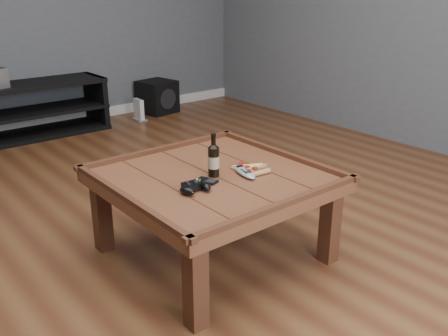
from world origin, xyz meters
TOP-DOWN VIEW (x-y plane):
  - ground at (0.00, 0.00)m, footprint 6.00×6.00m
  - baseboard at (0.00, 2.99)m, footprint 5.00×0.02m
  - coffee_table at (0.00, 0.00)m, footprint 1.03×1.03m
  - media_console at (0.00, 2.75)m, footprint 1.40×0.45m
  - beer_bottle at (-0.00, -0.01)m, footprint 0.06×0.06m
  - game_controller at (-0.19, -0.11)m, footprint 0.17×0.12m
  - pizza_slice at (0.18, -0.07)m, footprint 0.18×0.27m
  - smartphone at (-0.08, -0.05)m, footprint 0.08×0.11m
  - remote_control at (0.12, -0.10)m, footprint 0.11×0.21m
  - subwoofer at (1.40, 2.80)m, footprint 0.40×0.40m
  - game_console at (1.07, 2.63)m, footprint 0.11×0.18m

SIDE VIEW (x-z plane):
  - ground at x=0.00m, z-range 0.00..0.00m
  - baseboard at x=0.00m, z-range 0.00..0.10m
  - game_console at x=1.07m, z-range -0.01..0.21m
  - subwoofer at x=1.40m, z-range 0.00..0.35m
  - media_console at x=0.00m, z-range 0.00..0.50m
  - coffee_table at x=0.00m, z-range 0.15..0.63m
  - smartphone at x=-0.08m, z-range 0.45..0.46m
  - pizza_slice at x=0.18m, z-range 0.45..0.47m
  - remote_control at x=0.12m, z-range 0.45..0.48m
  - game_controller at x=-0.19m, z-range 0.45..0.49m
  - beer_bottle at x=0.00m, z-range 0.43..0.65m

